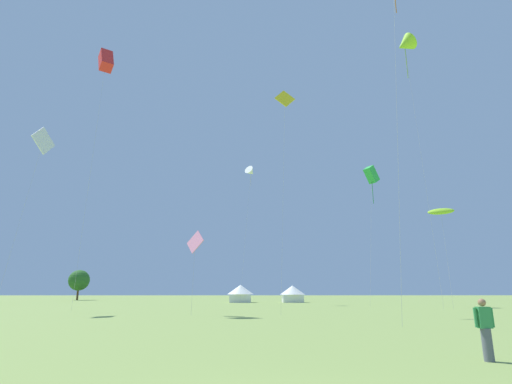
# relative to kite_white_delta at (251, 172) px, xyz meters

# --- Properties ---
(kite_white_delta) EXTENTS (2.87, 3.17, 22.85)m
(kite_white_delta) POSITION_rel_kite_white_delta_xyz_m (0.00, 0.00, 0.00)
(kite_white_delta) COLOR white
(kite_white_delta) RESTS_ON ground
(kite_lime_delta) EXTENTS (2.94, 2.33, 35.06)m
(kite_lime_delta) POSITION_rel_kite_white_delta_xyz_m (20.25, -19.35, 11.71)
(kite_lime_delta) COLOR #99DB2D
(kite_lime_delta) RESTS_ON ground
(kite_pink_diamond) EXTENTS (1.71, 1.51, 7.26)m
(kite_pink_diamond) POSITION_rel_kite_white_delta_xyz_m (-4.92, -29.78, -15.65)
(kite_pink_diamond) COLOR pink
(kite_pink_diamond) RESTS_ON ground
(kite_white_diamond) EXTENTS (2.23, 3.03, 18.62)m
(kite_white_diamond) POSITION_rel_kite_white_delta_xyz_m (-21.51, -26.22, -4.83)
(kite_white_diamond) COLOR white
(kite_white_diamond) RESTS_ON ground
(kite_red_box) EXTENTS (2.45, 3.76, 29.57)m
(kite_red_box) POSITION_rel_kite_white_delta_xyz_m (-16.98, -23.67, 6.23)
(kite_red_box) COLOR red
(kite_red_box) RESTS_ON ground
(kite_green_box) EXTENTS (3.46, 3.33, 20.13)m
(kite_green_box) POSITION_rel_kite_white_delta_xyz_m (17.96, -8.74, -3.05)
(kite_green_box) COLOR green
(kite_green_box) RESTS_ON ground
(kite_yellow_diamond) EXTENTS (2.19, 2.38, 22.31)m
(kite_yellow_diamond) POSITION_rel_kite_white_delta_xyz_m (3.46, -27.77, -0.92)
(kite_yellow_diamond) COLOR yellow
(kite_yellow_diamond) RESTS_ON ground
(kite_lime_parafoil) EXTENTS (3.25, 2.88, 12.01)m
(kite_lime_parafoil) POSITION_rel_kite_white_delta_xyz_m (23.31, -17.69, -10.38)
(kite_lime_parafoil) COLOR #99DB2D
(kite_lime_parafoil) RESTS_ON ground
(person_spectator) EXTENTS (0.57, 0.28, 1.73)m
(person_spectator) POSITION_rel_kite_white_delta_xyz_m (6.78, -52.91, -20.97)
(person_spectator) COLOR #565B66
(person_spectator) RESTS_ON ground
(festival_tent_right) EXTENTS (4.76, 4.76, 3.09)m
(festival_tent_right) POSITION_rel_kite_white_delta_xyz_m (-1.80, 8.84, -20.10)
(festival_tent_right) COLOR white
(festival_tent_right) RESTS_ON ground
(festival_tent_center) EXTENTS (4.57, 4.57, 2.97)m
(festival_tent_center) POSITION_rel_kite_white_delta_xyz_m (7.63, 8.84, -20.17)
(festival_tent_center) COLOR white
(festival_tent_center) RESTS_ON ground
(tree_distant_left) EXTENTS (4.67, 4.67, 6.76)m
(tree_distant_left) POSITION_rel_kite_white_delta_xyz_m (-39.50, 28.87, -17.41)
(tree_distant_left) COLOR brown
(tree_distant_left) RESTS_ON ground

